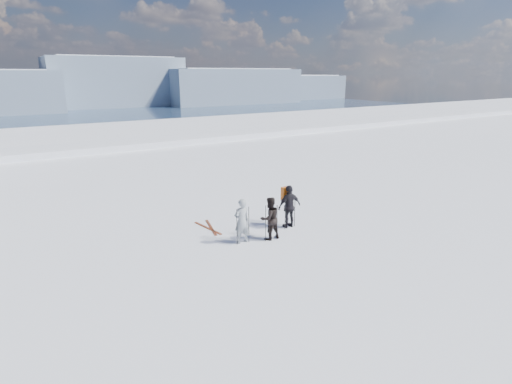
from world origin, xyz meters
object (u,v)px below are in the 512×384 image
(skier_dark, at_px, (270,218))
(skier_grey, at_px, (242,221))
(skis_loose, at_px, (209,228))
(skier_pack, at_px, (289,206))

(skier_dark, bearing_deg, skier_grey, -14.93)
(skier_grey, xyz_separation_m, skier_dark, (1.01, -0.24, -0.03))
(skier_dark, height_order, skis_loose, skier_dark)
(skier_pack, bearing_deg, skier_dark, 25.77)
(skier_dark, bearing_deg, skier_pack, -158.03)
(skier_dark, distance_m, skier_pack, 1.41)
(skier_grey, height_order, skier_pack, skier_pack)
(skis_loose, bearing_deg, skier_dark, -56.07)
(skier_pack, relative_size, skis_loose, 1.00)
(skier_grey, bearing_deg, skier_pack, -174.54)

